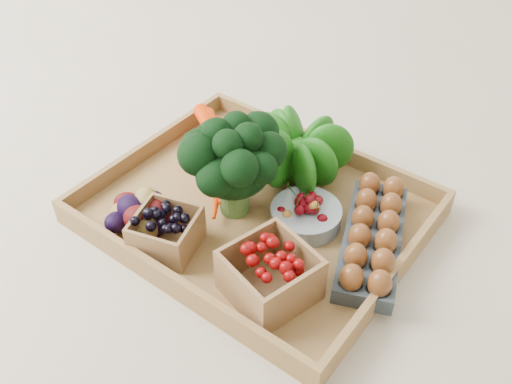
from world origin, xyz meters
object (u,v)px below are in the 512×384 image
Objects in this scene: broccoli at (234,180)px; cherry_bowl at (306,216)px; tray at (256,214)px; egg_carton at (372,241)px.

broccoli is 0.14m from cherry_bowl.
tray is at bearing -161.91° from cherry_bowl.
broccoli is at bearing 173.25° from egg_carton.
broccoli is at bearing -158.11° from cherry_bowl.
egg_carton is at bearing 7.69° from cherry_bowl.
broccoli reaches higher than cherry_bowl.
egg_carton reaches higher than tray.
tray is at bearing 170.38° from egg_carton.
cherry_bowl is (0.09, 0.03, 0.02)m from tray.
cherry_bowl reaches higher than egg_carton.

